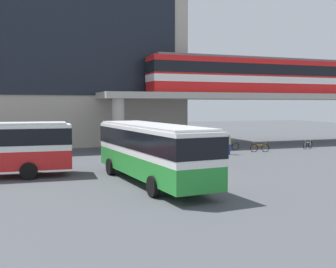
{
  "coord_description": "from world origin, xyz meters",
  "views": [
    {
      "loc": [
        -8.87,
        -21.64,
        4.31
      ],
      "look_at": [
        0.89,
        5.25,
        2.2
      ],
      "focal_mm": 43.56,
      "sensor_mm": 36.0,
      "label": 1
    }
  ],
  "objects": [
    {
      "name": "train",
      "position": [
        15.06,
        16.58,
        7.38
      ],
      "size": [
        23.95,
        2.96,
        3.84
      ],
      "color": "red",
      "rests_on": "elevated_platform"
    },
    {
      "name": "ground_plane",
      "position": [
        0.0,
        10.0,
        0.0
      ],
      "size": [
        120.0,
        120.0,
        0.0
      ],
      "primitive_type": "plane",
      "color": "#47494F"
    },
    {
      "name": "pedestrian_walking_across",
      "position": [
        -7.11,
        11.46,
        0.82
      ],
      "size": [
        0.45,
        0.36,
        1.73
      ],
      "color": "#33663F",
      "rests_on": "ground_plane"
    },
    {
      "name": "bicycle_silver",
      "position": [
        17.14,
        10.5,
        0.36
      ],
      "size": [
        1.66,
        0.78,
        1.04
      ],
      "color": "black",
      "rests_on": "ground_plane"
    },
    {
      "name": "station_building",
      "position": [
        -6.96,
        24.22,
        9.57
      ],
      "size": [
        29.83,
        11.36,
        19.13
      ],
      "color": "#B2A899",
      "rests_on": "ground_plane"
    },
    {
      "name": "bus_main",
      "position": [
        -2.23,
        -0.75,
        1.99
      ],
      "size": [
        3.57,
        11.23,
        3.22
      ],
      "color": "#268C33",
      "rests_on": "ground_plane"
    },
    {
      "name": "bicycle_orange",
      "position": [
        11.38,
        9.89,
        0.36
      ],
      "size": [
        1.75,
        0.52,
        1.04
      ],
      "color": "black",
      "rests_on": "ground_plane"
    },
    {
      "name": "bicycle_green",
      "position": [
        9.52,
        12.02,
        0.36
      ],
      "size": [
        1.77,
        0.36,
        1.04
      ],
      "color": "black",
      "rests_on": "ground_plane"
    },
    {
      "name": "elevated_platform",
      "position": [
        14.4,
        16.58,
        4.71
      ],
      "size": [
        32.55,
        6.87,
        5.41
      ],
      "color": "#ADA89E",
      "rests_on": "ground_plane"
    },
    {
      "name": "pedestrian_waiting_near_stop",
      "position": [
        7.76,
        9.06,
        0.86
      ],
      "size": [
        0.32,
        0.41,
        1.81
      ],
      "color": "navy",
      "rests_on": "ground_plane"
    },
    {
      "name": "bicycle_red",
      "position": [
        6.39,
        10.9,
        0.36
      ],
      "size": [
        1.78,
        0.3,
        1.04
      ],
      "color": "black",
      "rests_on": "ground_plane"
    },
    {
      "name": "bicycle_blue",
      "position": [
        3.32,
        12.56,
        0.36
      ],
      "size": [
        1.68,
        0.74,
        1.04
      ],
      "color": "black",
      "rests_on": "ground_plane"
    }
  ]
}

